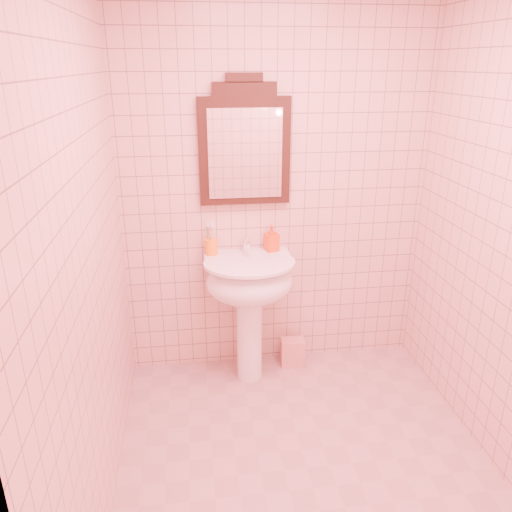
{
  "coord_description": "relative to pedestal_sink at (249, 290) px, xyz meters",
  "views": [
    {
      "loc": [
        -0.55,
        -2.03,
        2.03
      ],
      "look_at": [
        -0.2,
        0.55,
        1.02
      ],
      "focal_mm": 35.0,
      "sensor_mm": 36.0,
      "label": 1
    }
  ],
  "objects": [
    {
      "name": "floor",
      "position": [
        0.2,
        -0.87,
        -0.66
      ],
      "size": [
        2.2,
        2.2,
        0.0
      ],
      "primitive_type": "plane",
      "color": "tan",
      "rests_on": "ground"
    },
    {
      "name": "back_wall",
      "position": [
        0.2,
        0.23,
        0.59
      ],
      "size": [
        2.0,
        0.02,
        2.5
      ],
      "primitive_type": "cube",
      "color": "beige",
      "rests_on": "floor"
    },
    {
      "name": "pedestal_sink",
      "position": [
        0.0,
        0.0,
        0.0
      ],
      "size": [
        0.58,
        0.58,
        0.86
      ],
      "color": "white",
      "rests_on": "floor"
    },
    {
      "name": "faucet",
      "position": [
        0.0,
        0.14,
        0.26
      ],
      "size": [
        0.04,
        0.16,
        0.11
      ],
      "color": "white",
      "rests_on": "pedestal_sink"
    },
    {
      "name": "mirror",
      "position": [
        0.0,
        0.2,
        0.89
      ],
      "size": [
        0.57,
        0.06,
        0.79
      ],
      "color": "black",
      "rests_on": "back_wall"
    },
    {
      "name": "toothbrush_cup",
      "position": [
        -0.23,
        0.15,
        0.26
      ],
      "size": [
        0.08,
        0.08,
        0.19
      ],
      "rotation": [
        0.0,
        0.0,
        -0.1
      ],
      "color": "orange",
      "rests_on": "pedestal_sink"
    },
    {
      "name": "soap_dispenser",
      "position": [
        0.17,
        0.16,
        0.29
      ],
      "size": [
        0.1,
        0.1,
        0.18
      ],
      "primitive_type": "imported",
      "rotation": [
        0.0,
        0.0,
        0.36
      ],
      "color": "#DD4612",
      "rests_on": "pedestal_sink"
    },
    {
      "name": "towel",
      "position": [
        0.32,
        0.11,
        -0.56
      ],
      "size": [
        0.17,
        0.12,
        0.2
      ],
      "primitive_type": "cube",
      "rotation": [
        0.0,
        0.0,
        -0.06
      ],
      "color": "tan",
      "rests_on": "floor"
    }
  ]
}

